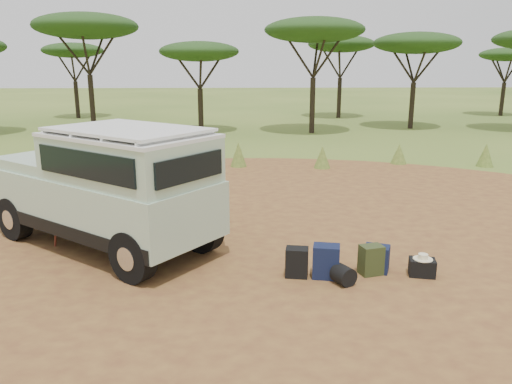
{
  "coord_description": "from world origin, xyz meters",
  "views": [
    {
      "loc": [
        -0.04,
        -9.07,
        3.65
      ],
      "look_at": [
        0.35,
        1.18,
        1.0
      ],
      "focal_mm": 35.0,
      "sensor_mm": 36.0,
      "label": 1
    }
  ],
  "objects_px": {
    "backpack_olive": "(371,260)",
    "hard_case": "(422,268)",
    "safari_vehicle": "(108,190)",
    "duffel_navy": "(377,259)",
    "backpack_black": "(297,262)",
    "backpack_navy": "(326,262)",
    "walking_staff": "(56,211)"
  },
  "relations": [
    {
      "from": "safari_vehicle",
      "to": "duffel_navy",
      "type": "xyz_separation_m",
      "value": [
        5.08,
        -1.46,
        -0.96
      ]
    },
    {
      "from": "safari_vehicle",
      "to": "backpack_olive",
      "type": "height_order",
      "value": "safari_vehicle"
    },
    {
      "from": "safari_vehicle",
      "to": "duffel_navy",
      "type": "bearing_deg",
      "value": 21.83
    },
    {
      "from": "backpack_olive",
      "to": "walking_staff",
      "type": "bearing_deg",
      "value": 150.95
    },
    {
      "from": "backpack_black",
      "to": "backpack_navy",
      "type": "distance_m",
      "value": 0.51
    },
    {
      "from": "walking_staff",
      "to": "duffel_navy",
      "type": "xyz_separation_m",
      "value": [
        6.11,
        -1.37,
        -0.56
      ]
    },
    {
      "from": "safari_vehicle",
      "to": "duffel_navy",
      "type": "height_order",
      "value": "safari_vehicle"
    },
    {
      "from": "walking_staff",
      "to": "backpack_olive",
      "type": "bearing_deg",
      "value": -63.37
    },
    {
      "from": "backpack_black",
      "to": "backpack_navy",
      "type": "bearing_deg",
      "value": 2.93
    },
    {
      "from": "safari_vehicle",
      "to": "backpack_black",
      "type": "relative_size",
      "value": 9.86
    },
    {
      "from": "backpack_olive",
      "to": "hard_case",
      "type": "distance_m",
      "value": 0.9
    },
    {
      "from": "walking_staff",
      "to": "backpack_olive",
      "type": "height_order",
      "value": "walking_staff"
    },
    {
      "from": "safari_vehicle",
      "to": "walking_staff",
      "type": "relative_size",
      "value": 3.18
    },
    {
      "from": "backpack_olive",
      "to": "duffel_navy",
      "type": "distance_m",
      "value": 0.19
    },
    {
      "from": "backpack_black",
      "to": "duffel_navy",
      "type": "xyz_separation_m",
      "value": [
        1.46,
        0.17,
        -0.02
      ]
    },
    {
      "from": "walking_staff",
      "to": "hard_case",
      "type": "relative_size",
      "value": 3.73
    },
    {
      "from": "backpack_black",
      "to": "hard_case",
      "type": "height_order",
      "value": "backpack_black"
    },
    {
      "from": "backpack_olive",
      "to": "safari_vehicle",
      "type": "bearing_deg",
      "value": 147.23
    },
    {
      "from": "backpack_navy",
      "to": "duffel_navy",
      "type": "bearing_deg",
      "value": 25.46
    },
    {
      "from": "backpack_black",
      "to": "walking_staff",
      "type": "bearing_deg",
      "value": 171.63
    },
    {
      "from": "walking_staff",
      "to": "backpack_olive",
      "type": "xyz_separation_m",
      "value": [
        5.97,
        -1.5,
        -0.54
      ]
    },
    {
      "from": "backpack_olive",
      "to": "duffel_navy",
      "type": "xyz_separation_m",
      "value": [
        0.13,
        0.13,
        -0.03
      ]
    },
    {
      "from": "safari_vehicle",
      "to": "backpack_navy",
      "type": "height_order",
      "value": "safari_vehicle"
    },
    {
      "from": "backpack_navy",
      "to": "backpack_olive",
      "type": "bearing_deg",
      "value": 19.18
    },
    {
      "from": "backpack_black",
      "to": "backpack_olive",
      "type": "distance_m",
      "value": 1.33
    },
    {
      "from": "safari_vehicle",
      "to": "backpack_black",
      "type": "xyz_separation_m",
      "value": [
        3.62,
        -1.63,
        -0.94
      ]
    },
    {
      "from": "backpack_olive",
      "to": "duffel_navy",
      "type": "relative_size",
      "value": 1.11
    },
    {
      "from": "backpack_navy",
      "to": "duffel_navy",
      "type": "distance_m",
      "value": 0.99
    },
    {
      "from": "backpack_black",
      "to": "hard_case",
      "type": "xyz_separation_m",
      "value": [
        2.22,
        -0.06,
        -0.11
      ]
    },
    {
      "from": "walking_staff",
      "to": "backpack_navy",
      "type": "distance_m",
      "value": 5.42
    },
    {
      "from": "backpack_olive",
      "to": "hard_case",
      "type": "relative_size",
      "value": 1.22
    },
    {
      "from": "safari_vehicle",
      "to": "hard_case",
      "type": "height_order",
      "value": "safari_vehicle"
    }
  ]
}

